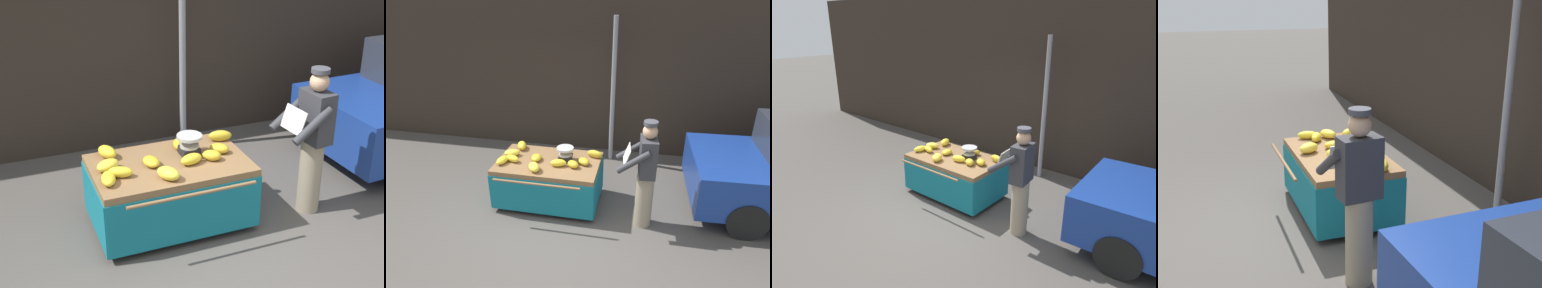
% 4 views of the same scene
% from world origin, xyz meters
% --- Properties ---
extents(ground_plane, '(60.00, 60.00, 0.00)m').
position_xyz_m(ground_plane, '(0.00, 0.00, 0.00)').
color(ground_plane, '#514C47').
extents(back_wall, '(16.00, 0.24, 3.79)m').
position_xyz_m(back_wall, '(0.00, 3.17, 1.90)').
color(back_wall, '#332821').
rests_on(back_wall, ground).
extents(street_pole, '(0.09, 0.09, 2.90)m').
position_xyz_m(street_pole, '(0.50, 2.64, 1.45)').
color(street_pole, gray).
rests_on(street_pole, ground).
extents(banana_cart, '(1.70, 1.25, 0.77)m').
position_xyz_m(banana_cart, '(-0.33, 0.86, 0.56)').
color(banana_cart, olive).
rests_on(banana_cart, ground).
extents(weighing_scale, '(0.28, 0.28, 0.23)m').
position_xyz_m(weighing_scale, '(-0.07, 0.95, 0.88)').
color(weighing_scale, black).
rests_on(weighing_scale, banana_cart).
extents(banana_bunch_0, '(0.27, 0.19, 0.12)m').
position_xyz_m(banana_bunch_0, '(-0.13, 0.73, 0.82)').
color(banana_bunch_0, yellow).
rests_on(banana_bunch_0, banana_cart).
extents(banana_bunch_1, '(0.20, 0.29, 0.11)m').
position_xyz_m(banana_bunch_1, '(-1.05, 0.65, 0.82)').
color(banana_bunch_1, yellow).
rests_on(banana_bunch_1, banana_cart).
extents(banana_bunch_2, '(0.24, 0.30, 0.13)m').
position_xyz_m(banana_bunch_2, '(-0.92, 1.22, 0.83)').
color(banana_bunch_2, yellow).
rests_on(banana_bunch_2, banana_cart).
extents(banana_bunch_3, '(0.21, 0.27, 0.11)m').
position_xyz_m(banana_bunch_3, '(-0.11, 1.15, 0.82)').
color(banana_bunch_3, gold).
rests_on(banana_bunch_3, banana_cart).
extents(banana_bunch_4, '(0.28, 0.22, 0.11)m').
position_xyz_m(banana_bunch_4, '(-0.90, 0.73, 0.82)').
color(banana_bunch_4, yellow).
rests_on(banana_bunch_4, banana_cart).
extents(banana_bunch_5, '(0.30, 0.25, 0.12)m').
position_xyz_m(banana_bunch_5, '(-0.98, 0.92, 0.82)').
color(banana_bunch_5, yellow).
rests_on(banana_bunch_5, banana_cart).
extents(banana_bunch_6, '(0.26, 0.26, 0.11)m').
position_xyz_m(banana_bunch_6, '(0.26, 0.87, 0.82)').
color(banana_bunch_6, gold).
rests_on(banana_bunch_6, banana_cart).
extents(banana_bunch_7, '(0.29, 0.18, 0.13)m').
position_xyz_m(banana_bunch_7, '(0.39, 1.15, 0.83)').
color(banana_bunch_7, gold).
rests_on(banana_bunch_7, banana_cart).
extents(banana_bunch_8, '(0.27, 0.31, 0.13)m').
position_xyz_m(banana_bunch_8, '(-0.46, 0.51, 0.83)').
color(banana_bunch_8, yellow).
rests_on(banana_bunch_8, banana_cart).
extents(banana_bunch_9, '(0.19, 0.26, 0.10)m').
position_xyz_m(banana_bunch_9, '(-0.54, 0.85, 0.81)').
color(banana_bunch_9, gold).
rests_on(banana_bunch_9, banana_cart).
extents(banana_bunch_10, '(0.25, 0.24, 0.11)m').
position_xyz_m(banana_bunch_10, '(0.11, 0.74, 0.82)').
color(banana_bunch_10, gold).
rests_on(banana_bunch_10, banana_cart).
extents(vendor_person, '(0.61, 0.56, 1.71)m').
position_xyz_m(vendor_person, '(1.24, 0.54, 0.87)').
color(vendor_person, gray).
rests_on(vendor_person, ground).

